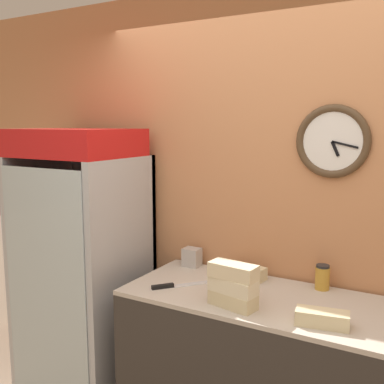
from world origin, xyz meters
name	(u,v)px	position (x,y,z in m)	size (l,w,h in m)	color
wall_back	(286,208)	(0.00, 1.27, 1.35)	(5.20, 0.10, 2.70)	tan
prep_counter	(259,375)	(0.00, 0.89, 0.47)	(1.51, 0.67, 0.93)	#332D28
beverage_cooler	(87,249)	(-1.30, 0.93, 1.00)	(0.78, 0.67, 1.83)	#B2B7BC
sandwich_stack_bottom	(233,300)	(-0.08, 0.68, 0.97)	(0.26, 0.16, 0.08)	beige
sandwich_stack_middle	(233,285)	(-0.08, 0.68, 1.05)	(0.26, 0.15, 0.08)	beige
sandwich_stack_top	(233,271)	(-0.08, 0.68, 1.12)	(0.26, 0.13, 0.08)	beige
sandwich_flat_left	(246,272)	(-0.19, 1.12, 0.97)	(0.26, 0.14, 0.08)	beige
sandwich_flat_right	(322,318)	(0.38, 0.69, 0.97)	(0.26, 0.14, 0.07)	beige
chefs_knife	(173,286)	(-0.49, 0.77, 0.94)	(0.25, 0.29, 0.02)	silver
condiment_jar	(322,277)	(0.26, 1.16, 1.00)	(0.08, 0.08, 0.14)	gold
napkin_dispenser	(192,257)	(-0.59, 1.15, 0.99)	(0.11, 0.09, 0.12)	#B7B2AD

